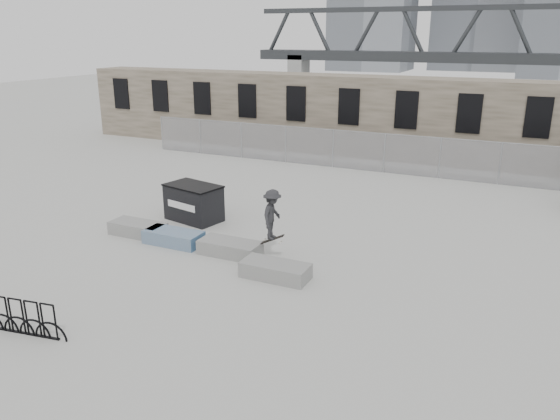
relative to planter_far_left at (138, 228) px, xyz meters
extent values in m
plane|color=#A6A6A1|center=(2.81, 0.05, -0.25)|extent=(120.00, 120.00, 0.00)
cube|color=#645949|center=(2.81, 16.30, 2.00)|extent=(36.00, 2.50, 4.50)
cube|color=black|center=(-13.19, 15.03, 2.65)|extent=(1.20, 0.12, 2.00)
cube|color=black|center=(-9.99, 15.03, 2.65)|extent=(1.20, 0.12, 2.00)
cube|color=black|center=(-6.79, 15.03, 2.65)|extent=(1.20, 0.12, 2.00)
cube|color=black|center=(-3.59, 15.03, 2.65)|extent=(1.20, 0.12, 2.00)
cube|color=black|center=(-0.39, 15.03, 2.65)|extent=(1.20, 0.12, 2.00)
cube|color=black|center=(2.81, 15.03, 2.65)|extent=(1.20, 0.12, 2.00)
cube|color=black|center=(6.01, 15.03, 2.65)|extent=(1.20, 0.12, 2.00)
cube|color=black|center=(9.21, 15.03, 2.65)|extent=(1.20, 0.12, 2.00)
cube|color=black|center=(12.41, 15.03, 2.65)|extent=(1.20, 0.12, 2.00)
cylinder|color=gray|center=(-8.19, 12.55, 0.75)|extent=(0.06, 0.06, 2.00)
cylinder|color=gray|center=(-5.44, 12.55, 0.75)|extent=(0.06, 0.06, 2.00)
cylinder|color=gray|center=(-2.69, 12.55, 0.75)|extent=(0.06, 0.06, 2.00)
cylinder|color=gray|center=(0.06, 12.55, 0.75)|extent=(0.06, 0.06, 2.00)
cylinder|color=gray|center=(2.81, 12.55, 0.75)|extent=(0.06, 0.06, 2.00)
cylinder|color=gray|center=(5.56, 12.55, 0.75)|extent=(0.06, 0.06, 2.00)
cylinder|color=gray|center=(8.31, 12.55, 0.75)|extent=(0.06, 0.06, 2.00)
cylinder|color=gray|center=(11.06, 12.55, 0.75)|extent=(0.06, 0.06, 2.00)
cube|color=#99999E|center=(2.81, 12.55, 0.75)|extent=(22.00, 0.02, 2.00)
cylinder|color=gray|center=(2.81, 12.55, 1.75)|extent=(22.00, 0.04, 0.04)
cube|color=gray|center=(0.00, 0.00, -0.02)|extent=(2.00, 0.90, 0.46)
cube|color=#2D471E|center=(0.00, 0.00, 0.15)|extent=(1.76, 0.66, 0.10)
cube|color=#2E598A|center=(1.66, -0.19, -0.02)|extent=(2.00, 0.90, 0.46)
cube|color=#2D471E|center=(1.66, -0.19, 0.15)|extent=(1.76, 0.66, 0.10)
cube|color=gray|center=(3.86, -0.21, -0.02)|extent=(2.00, 0.90, 0.46)
cube|color=#2D471E|center=(3.86, -0.21, 0.15)|extent=(1.76, 0.66, 0.10)
cube|color=gray|center=(5.94, -1.17, -0.02)|extent=(2.00, 0.90, 0.46)
cube|color=#2D471E|center=(5.94, -1.17, 0.15)|extent=(1.76, 0.66, 0.10)
cube|color=black|center=(0.92, 2.20, 0.42)|extent=(2.27, 1.65, 1.33)
cube|color=black|center=(0.92, 2.20, 1.10)|extent=(2.33, 1.71, 0.06)
cube|color=white|center=(0.78, 1.58, 0.47)|extent=(1.40, 0.33, 0.26)
cube|color=black|center=(1.26, -6.60, -0.23)|extent=(3.13, 0.51, 0.04)
torus|color=black|center=(1.26, -6.60, 0.20)|extent=(0.89, 0.18, 0.89)
torus|color=black|center=(1.71, -6.54, 0.20)|extent=(0.89, 0.18, 0.89)
torus|color=black|center=(2.15, -6.48, 0.20)|extent=(0.89, 0.18, 0.89)
torus|color=black|center=(2.60, -6.41, 0.20)|extent=(0.89, 0.18, 0.89)
cube|color=#2D3033|center=(12.81, 55.05, 3.75)|extent=(70.00, 3.00, 1.20)
cube|color=#2D3033|center=(12.81, 55.05, 9.25)|extent=(70.00, 0.60, 0.60)
cube|color=gray|center=(-17.19, 55.05, 1.75)|extent=(2.00, 3.00, 4.00)
imported|color=#272729|center=(5.25, 0.06, 1.23)|extent=(0.67, 1.07, 1.59)
cube|color=black|center=(5.25, 0.06, 0.40)|extent=(0.76, 0.30, 0.36)
cylinder|color=beige|center=(4.97, -0.01, 0.35)|extent=(0.06, 0.03, 0.06)
cylinder|color=beige|center=(4.97, 0.13, 0.35)|extent=(0.06, 0.03, 0.06)
cylinder|color=beige|center=(5.53, -0.01, 0.35)|extent=(0.06, 0.03, 0.06)
cylinder|color=beige|center=(5.53, 0.13, 0.35)|extent=(0.06, 0.03, 0.06)
camera|label=1|loc=(12.18, -14.33, 6.59)|focal=35.00mm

